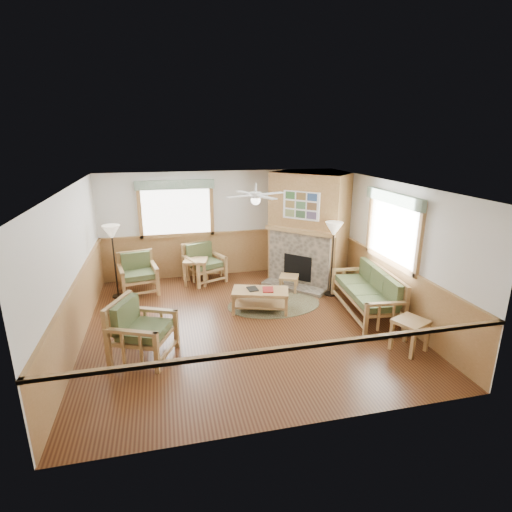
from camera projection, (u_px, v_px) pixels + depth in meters
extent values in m
cube|color=#4F2A16|center=(244.00, 323.00, 7.88)|extent=(6.00, 6.00, 0.01)
cube|color=white|center=(243.00, 186.00, 7.09)|extent=(6.00, 6.00, 0.01)
cube|color=silver|center=(221.00, 224.00, 10.28)|extent=(6.00, 0.02, 2.70)
cube|color=silver|center=(295.00, 332.00, 4.69)|extent=(6.00, 0.02, 2.70)
cube|color=silver|center=(72.00, 270.00, 6.83)|extent=(0.02, 6.00, 2.70)
cube|color=silver|center=(388.00, 248.00, 8.14)|extent=(0.02, 6.00, 2.70)
cylinder|color=#4D482F|center=(274.00, 304.00, 8.72)|extent=(2.26, 2.26, 0.01)
cube|color=maroon|center=(268.00, 289.00, 8.28)|extent=(0.28, 0.34, 0.03)
cube|color=black|center=(253.00, 288.00, 8.33)|extent=(0.22, 0.29, 0.02)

